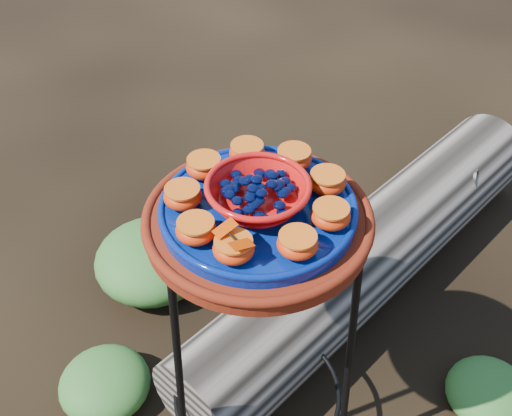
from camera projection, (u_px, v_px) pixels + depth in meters
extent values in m
cylinder|color=#482007|center=(258.00, 222.00, 1.18)|extent=(0.42, 0.42, 0.03)
cylinder|color=#020F51|center=(258.00, 210.00, 1.16)|extent=(0.36, 0.36, 0.02)
ellipsoid|color=#C53F00|center=(234.00, 249.00, 1.05)|extent=(0.07, 0.07, 0.04)
ellipsoid|color=#C53F00|center=(297.00, 244.00, 1.06)|extent=(0.07, 0.07, 0.04)
ellipsoid|color=#C53F00|center=(331.00, 216.00, 1.11)|extent=(0.07, 0.07, 0.04)
ellipsoid|color=#C53F00|center=(327.00, 182.00, 1.18)|extent=(0.07, 0.07, 0.04)
ellipsoid|color=#C53F00|center=(294.00, 158.00, 1.23)|extent=(0.07, 0.07, 0.04)
ellipsoid|color=#C53F00|center=(247.00, 153.00, 1.24)|extent=(0.07, 0.07, 0.04)
ellipsoid|color=#C53F00|center=(204.00, 167.00, 1.21)|extent=(0.07, 0.07, 0.04)
ellipsoid|color=#C53F00|center=(183.00, 196.00, 1.15)|extent=(0.07, 0.07, 0.04)
ellipsoid|color=#C53F00|center=(196.00, 230.00, 1.08)|extent=(0.07, 0.07, 0.04)
ellipsoid|color=#346725|center=(105.00, 383.00, 1.68)|extent=(0.24, 0.24, 0.12)
ellipsoid|color=#346725|center=(489.00, 392.00, 1.67)|extent=(0.22, 0.22, 0.11)
ellipsoid|color=#346725|center=(152.00, 258.00, 1.98)|extent=(0.36, 0.36, 0.18)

